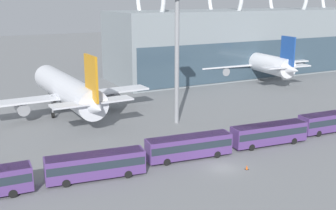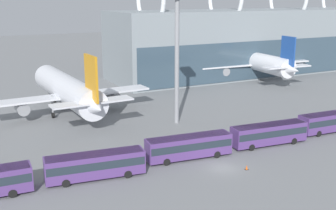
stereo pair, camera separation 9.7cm
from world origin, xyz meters
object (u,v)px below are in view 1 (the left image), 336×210
(shuttle_bus_2, at_px, (189,146))
(traffic_cone_0, at_px, (247,167))
(airliner_at_gate_near, at_px, (68,90))
(shuttle_bus_1, at_px, (96,164))
(shuttle_bus_4, at_px, (332,121))
(floodlight_mast, at_px, (177,44))
(airliner_at_gate_far, at_px, (252,61))
(shuttle_bus_3, at_px, (269,133))

(shuttle_bus_2, relative_size, traffic_cone_0, 20.02)
(airliner_at_gate_near, height_order, shuttle_bus_1, airliner_at_gate_near)
(airliner_at_gate_near, height_order, shuttle_bus_4, airliner_at_gate_near)
(floodlight_mast, height_order, traffic_cone_0, floodlight_mast)
(airliner_at_gate_near, xyz_separation_m, traffic_cone_0, (13.99, -37.59, -4.50))
(airliner_at_gate_far, relative_size, traffic_cone_0, 62.13)
(shuttle_bus_1, relative_size, traffic_cone_0, 20.06)
(shuttle_bus_2, height_order, traffic_cone_0, shuttle_bus_2)
(airliner_at_gate_near, xyz_separation_m, airliner_at_gate_far, (53.82, 12.31, 0.42))
(airliner_at_gate_near, bearing_deg, floodlight_mast, -135.32)
(shuttle_bus_4, xyz_separation_m, traffic_cone_0, (-22.68, -6.51, -1.63))
(airliner_at_gate_near, height_order, floodlight_mast, floodlight_mast)
(airliner_at_gate_far, relative_size, shuttle_bus_3, 3.11)
(airliner_at_gate_near, relative_size, shuttle_bus_3, 2.88)
(shuttle_bus_1, height_order, traffic_cone_0, shuttle_bus_1)
(airliner_at_gate_near, bearing_deg, shuttle_bus_1, 168.88)
(shuttle_bus_1, distance_m, floodlight_mast, 29.15)
(shuttle_bus_2, bearing_deg, airliner_at_gate_near, 112.52)
(airliner_at_gate_far, distance_m, shuttle_bus_1, 72.96)
(airliner_at_gate_far, relative_size, shuttle_bus_4, 3.12)
(shuttle_bus_2, xyz_separation_m, shuttle_bus_4, (27.53, -0.38, 0.00))
(airliner_at_gate_far, relative_size, floodlight_mast, 1.70)
(airliner_at_gate_near, bearing_deg, traffic_cone_0, -162.27)
(floodlight_mast, bearing_deg, airliner_at_gate_near, 137.38)
(shuttle_bus_2, height_order, shuttle_bus_4, same)
(shuttle_bus_3, xyz_separation_m, floodlight_mast, (-7.06, 16.78, 12.37))
(airliner_at_gate_near, xyz_separation_m, shuttle_bus_1, (-4.63, -31.24, -2.87))
(shuttle_bus_2, distance_m, shuttle_bus_4, 27.53)
(shuttle_bus_2, bearing_deg, shuttle_bus_1, -171.80)
(airliner_at_gate_far, xyz_separation_m, shuttle_bus_4, (-17.15, -43.38, -3.29))
(shuttle_bus_4, height_order, traffic_cone_0, shuttle_bus_4)
(airliner_at_gate_far, xyz_separation_m, shuttle_bus_3, (-30.91, -43.67, -3.29))
(traffic_cone_0, bearing_deg, shuttle_bus_3, 34.93)
(airliner_at_gate_near, bearing_deg, shuttle_bus_2, -166.12)
(airliner_at_gate_near, xyz_separation_m, shuttle_bus_2, (9.14, -30.70, -2.87))
(shuttle_bus_1, height_order, shuttle_bus_4, same)
(floodlight_mast, bearing_deg, airliner_at_gate_far, 35.31)
(shuttle_bus_4, bearing_deg, airliner_at_gate_far, 72.04)
(shuttle_bus_2, relative_size, shuttle_bus_4, 1.01)
(traffic_cone_0, bearing_deg, floodlight_mast, 85.39)
(airliner_at_gate_far, bearing_deg, shuttle_bus_4, 162.19)
(airliner_at_gate_far, xyz_separation_m, floodlight_mast, (-37.97, -26.89, 9.08))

